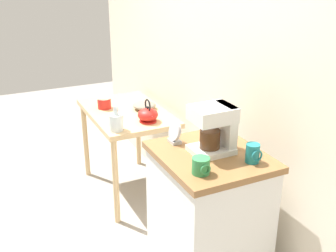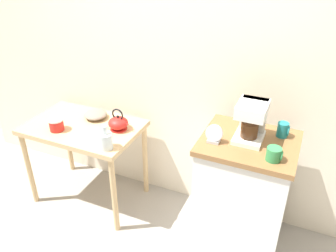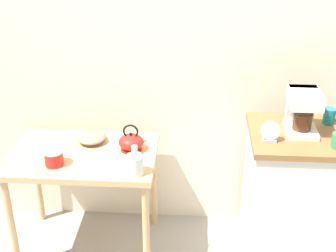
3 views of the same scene
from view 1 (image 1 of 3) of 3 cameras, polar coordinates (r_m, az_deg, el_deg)
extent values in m
plane|color=gray|center=(3.26, -0.88, -13.75)|extent=(8.00, 8.00, 0.00)
cube|color=beige|center=(2.79, 7.38, 11.43)|extent=(4.40, 0.10, 2.80)
cube|color=tan|center=(3.45, -5.66, 1.79)|extent=(0.92, 0.60, 0.04)
cylinder|color=tan|center=(3.89, -11.20, -1.96)|extent=(0.04, 0.04, 0.70)
cylinder|color=tan|center=(3.16, -7.16, -7.62)|extent=(0.04, 0.04, 0.70)
cylinder|color=tan|center=(4.03, -4.11, -0.70)|extent=(0.04, 0.04, 0.70)
cylinder|color=tan|center=(3.34, 1.31, -5.76)|extent=(0.04, 0.04, 0.70)
cube|color=white|center=(2.49, 5.41, -13.85)|extent=(0.59, 0.51, 0.90)
cube|color=olive|center=(2.25, 5.83, -4.14)|extent=(0.62, 0.54, 0.04)
cylinder|color=gray|center=(3.46, -3.25, 2.38)|extent=(0.09, 0.09, 0.01)
ellipsoid|color=gray|center=(3.45, -3.26, 2.85)|extent=(0.19, 0.19, 0.05)
cylinder|color=red|center=(3.20, -2.76, 0.70)|extent=(0.13, 0.13, 0.01)
ellipsoid|color=red|center=(3.18, -2.77, 1.57)|extent=(0.16, 0.16, 0.09)
cone|color=red|center=(3.11, -2.24, 1.22)|extent=(0.08, 0.03, 0.06)
sphere|color=black|center=(3.16, -2.79, 2.55)|extent=(0.02, 0.02, 0.02)
torus|color=black|center=(3.15, -2.80, 2.85)|extent=(0.10, 0.01, 0.10)
cylinder|color=silver|center=(3.03, -7.09, 0.48)|extent=(0.10, 0.10, 0.12)
cylinder|color=silver|center=(3.00, -7.18, 2.12)|extent=(0.04, 0.04, 0.07)
cylinder|color=red|center=(3.51, -8.71, 3.09)|extent=(0.11, 0.11, 0.09)
cylinder|color=white|center=(3.49, -8.75, 3.87)|extent=(0.12, 0.12, 0.01)
cube|color=white|center=(2.25, 5.91, -3.23)|extent=(0.18, 0.22, 0.03)
cube|color=white|center=(2.24, 7.88, -0.16)|extent=(0.16, 0.05, 0.26)
cube|color=white|center=(2.17, 6.12, 1.67)|extent=(0.18, 0.22, 0.08)
cylinder|color=#4C2D19|center=(2.22, 5.76, -1.76)|extent=(0.11, 0.11, 0.10)
cylinder|color=teal|center=(2.16, 11.48, -3.66)|extent=(0.07, 0.07, 0.10)
torus|color=teal|center=(2.13, 12.07, -4.05)|extent=(0.01, 0.07, 0.07)
cylinder|color=#338C4C|center=(2.02, 4.50, -5.43)|extent=(0.09, 0.09, 0.08)
torus|color=#338C4C|center=(1.98, 5.17, -5.98)|extent=(0.01, 0.06, 0.06)
cube|color=#B2B5BA|center=(2.35, 0.92, -2.07)|extent=(0.08, 0.06, 0.02)
cylinder|color=#B2B5BA|center=(2.33, 0.92, -0.76)|extent=(0.11, 0.05, 0.11)
cylinder|color=black|center=(2.33, 0.88, -0.77)|extent=(0.09, 0.04, 0.09)
camera|label=2|loc=(1.68, -60.77, 18.51)|focal=36.81mm
camera|label=3|loc=(2.79, -62.61, 18.84)|focal=51.58mm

